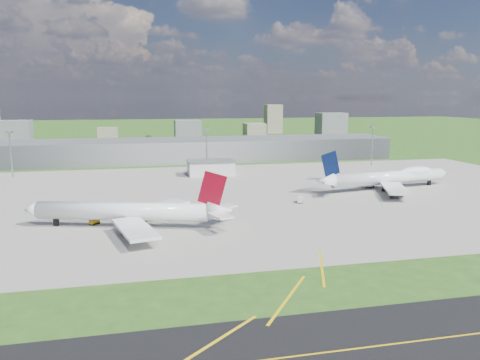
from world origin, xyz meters
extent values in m
plane|color=#265019|center=(0.00, 150.00, 0.00)|extent=(1400.00, 1400.00, 0.00)
cube|color=#9A988C|center=(10.00, 40.00, 0.04)|extent=(360.00, 190.00, 0.08)
cube|color=gray|center=(0.00, 165.00, 7.50)|extent=(300.00, 42.00, 15.00)
cube|color=silver|center=(10.00, 100.00, 4.00)|extent=(26.00, 16.00, 8.00)
cylinder|color=gray|center=(-100.00, 115.00, 12.50)|extent=(0.70, 0.70, 25.00)
cube|color=gray|center=(-100.00, 115.00, 25.30)|extent=(3.50, 2.00, 1.20)
cylinder|color=gray|center=(10.00, 115.00, 12.50)|extent=(0.70, 0.70, 25.00)
cube|color=gray|center=(10.00, 115.00, 25.30)|extent=(3.50, 2.00, 1.20)
cylinder|color=gray|center=(120.00, 115.00, 12.50)|extent=(0.70, 0.70, 25.00)
cube|color=gray|center=(120.00, 115.00, 25.30)|extent=(3.50, 2.00, 1.20)
cylinder|color=white|center=(-37.31, -3.95, 5.64)|extent=(58.84, 22.65, 6.16)
cone|color=white|center=(-68.33, 5.14, 5.64)|extent=(6.65, 7.35, 6.16)
cone|color=white|center=(-4.82, -13.48, 6.46)|extent=(9.61, 8.22, 6.16)
cube|color=#9D0808|center=(-39.28, -3.37, 3.73)|extent=(47.54, 16.15, 1.33)
cube|color=white|center=(-33.06, -20.44, 3.80)|extent=(15.28, 28.10, 0.92)
cube|color=white|center=(-24.83, 7.63, 3.80)|extent=(25.68, 25.10, 0.92)
cube|color=maroon|center=(-7.28, -12.75, 13.85)|extent=(9.95, 3.37, 12.40)
cylinder|color=#38383D|center=(-34.37, -16.04, 1.85)|extent=(6.34, 4.74, 3.28)
cylinder|color=#38383D|center=(-28.31, 4.64, 1.85)|extent=(6.34, 4.74, 3.28)
cube|color=black|center=(-32.70, -10.11, 1.28)|extent=(1.92, 1.64, 2.57)
cube|color=black|center=(-30.10, -1.25, 1.28)|extent=(1.92, 1.64, 2.57)
cube|color=black|center=(-59.96, 2.69, 1.28)|extent=(1.92, 1.64, 2.57)
cylinder|color=white|center=(88.39, 38.78, 5.65)|extent=(63.93, 16.36, 6.37)
cone|color=white|center=(122.39, 44.22, 5.65)|extent=(6.08, 7.10, 6.37)
cone|color=white|center=(52.87, 33.10, 6.48)|extent=(9.13, 7.59, 6.37)
cube|color=navy|center=(90.42, 39.11, 3.68)|extent=(52.01, 10.83, 1.34)
ellipsoid|color=white|center=(104.75, 41.40, 7.56)|extent=(21.14, 9.51, 5.74)
cube|color=white|center=(76.82, 52.74, 3.80)|extent=(25.26, 28.09, 0.93)
cube|color=white|center=(81.75, 21.92, 3.80)|extent=(18.88, 30.09, 0.93)
cube|color=black|center=(55.41, 33.51, 13.98)|extent=(10.19, 2.12, 12.42)
cylinder|color=#38383D|center=(81.66, 47.08, 1.85)|extent=(6.10, 4.14, 3.29)
cylinder|color=#38383D|center=(74.18, 56.29, 1.85)|extent=(6.10, 4.14, 3.29)
cylinder|color=#38383D|center=(84.58, 28.81, 1.85)|extent=(6.10, 4.14, 3.29)
cylinder|color=#38383D|center=(80.35, 17.72, 1.85)|extent=(6.10, 4.14, 3.29)
cube|color=black|center=(81.57, 42.38, 1.28)|extent=(1.82, 1.48, 2.57)
cube|color=black|center=(83.04, 33.24, 1.28)|extent=(1.82, 1.48, 2.57)
cube|color=black|center=(113.77, 42.84, 1.28)|extent=(1.82, 1.48, 2.57)
cube|color=#CB8D0B|center=(-47.10, 1.55, 1.11)|extent=(3.77, 3.73, 1.35)
cube|color=black|center=(-47.10, 1.55, 0.43)|extent=(3.47, 3.45, 0.70)
cube|color=white|center=(35.65, 18.89, 1.47)|extent=(3.73, 5.15, 2.08)
cube|color=black|center=(35.65, 18.89, 0.43)|extent=(3.56, 4.54, 0.70)
cube|color=silver|center=(79.62, 42.59, 1.32)|extent=(4.19, 2.36, 1.77)
cube|color=black|center=(79.62, 42.59, 0.43)|extent=(3.61, 2.38, 0.70)
cube|color=slate|center=(-140.00, 300.00, 12.00)|extent=(28.00, 22.00, 24.00)
cube|color=gray|center=(-60.00, 340.00, 7.00)|extent=(20.00, 18.00, 14.00)
cube|color=slate|center=(20.00, 310.00, 11.00)|extent=(26.00, 20.00, 22.00)
cube|color=gray|center=(100.00, 350.00, 8.00)|extent=(22.00, 24.00, 16.00)
cube|color=slate|center=(180.00, 320.00, 14.00)|extent=(30.00, 22.00, 28.00)
cube|color=gray|center=(140.00, 410.00, 18.00)|extent=(20.00, 18.00, 36.00)
cylinder|color=#382314|center=(-110.00, 265.00, 1.50)|extent=(0.70, 0.70, 3.00)
sphere|color=black|center=(-110.00, 265.00, 4.88)|extent=(6.75, 6.75, 6.75)
cylinder|color=#382314|center=(-20.00, 280.00, 1.80)|extent=(0.70, 0.70, 3.60)
sphere|color=black|center=(-20.00, 280.00, 5.85)|extent=(8.10, 8.10, 8.10)
cylinder|color=#382314|center=(70.00, 275.00, 1.70)|extent=(0.70, 0.70, 3.40)
sphere|color=black|center=(70.00, 275.00, 5.53)|extent=(7.65, 7.65, 7.65)
cylinder|color=#382314|center=(160.00, 285.00, 1.40)|extent=(0.70, 0.70, 2.80)
sphere|color=black|center=(160.00, 285.00, 4.55)|extent=(6.30, 6.30, 6.30)
camera|label=1|loc=(-31.80, -165.25, 43.98)|focal=35.00mm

